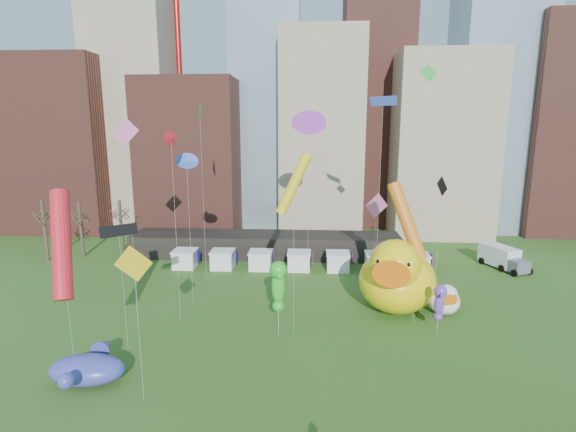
# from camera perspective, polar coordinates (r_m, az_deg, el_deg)

# --- Properties ---
(skyline) EXTENTS (101.00, 23.00, 68.00)m
(skyline) POSITION_cam_1_polar(r_m,az_deg,el_deg) (78.85, 3.10, 13.96)
(skyline) COLOR brown
(skyline) RESTS_ON ground
(pavilion) EXTENTS (38.00, 6.00, 3.20)m
(pavilion) POSITION_cam_1_polar(r_m,az_deg,el_deg) (62.30, -2.96, -3.81)
(pavilion) COLOR black
(pavilion) RESTS_ON ground
(vendor_tents) EXTENTS (33.24, 2.80, 2.40)m
(vendor_tents) POSITION_cam_1_polar(r_m,az_deg,el_deg) (56.35, 1.48, -5.99)
(vendor_tents) COLOR white
(vendor_tents) RESTS_ON ground
(bare_trees) EXTENTS (8.44, 6.44, 8.50)m
(bare_trees) POSITION_cam_1_polar(r_m,az_deg,el_deg) (68.35, -25.51, -1.48)
(bare_trees) COLOR #382B21
(bare_trees) RESTS_ON ground
(big_duck) EXTENTS (9.85, 11.33, 7.99)m
(big_duck) POSITION_cam_1_polar(r_m,az_deg,el_deg) (44.30, 14.14, -7.80)
(big_duck) COLOR yellow
(big_duck) RESTS_ON ground
(small_duck) EXTENTS (3.27, 4.36, 3.34)m
(small_duck) POSITION_cam_1_polar(r_m,az_deg,el_deg) (45.97, 19.86, -10.26)
(small_duck) COLOR white
(small_duck) RESTS_ON ground
(seahorse_green) EXTENTS (1.83, 2.14, 6.85)m
(seahorse_green) POSITION_cam_1_polar(r_m,az_deg,el_deg) (37.90, -1.30, -8.74)
(seahorse_green) COLOR silver
(seahorse_green) RESTS_ON ground
(seahorse_purple) EXTENTS (1.18, 1.46, 4.70)m
(seahorse_purple) POSITION_cam_1_polar(r_m,az_deg,el_deg) (40.72, 19.35, -10.40)
(seahorse_purple) COLOR silver
(seahorse_purple) RESTS_ON ground
(whale_inflatable) EXTENTS (5.57, 7.06, 2.41)m
(whale_inflatable) POSITION_cam_1_polar(r_m,az_deg,el_deg) (36.05, -24.82, -17.67)
(whale_inflatable) COLOR #5A3EAA
(whale_inflatable) RESTS_ON ground
(box_truck) EXTENTS (4.70, 7.00, 2.80)m
(box_truck) POSITION_cam_1_polar(r_m,az_deg,el_deg) (63.43, 26.37, -4.90)
(box_truck) COLOR silver
(box_truck) RESTS_ON ground
(kite_0) EXTENTS (2.92, 4.49, 13.96)m
(kite_0) POSITION_cam_1_polar(r_m,az_deg,el_deg) (33.43, -27.68, -3.32)
(kite_0) COLOR silver
(kite_0) RESTS_ON ground
(kite_1) EXTENTS (2.81, 0.12, 19.04)m
(kite_1) POSITION_cam_1_polar(r_m,az_deg,el_deg) (45.22, -20.66, 9.84)
(kite_1) COLOR silver
(kite_1) RESTS_ON ground
(kite_2) EXTENTS (0.62, 2.28, 12.54)m
(kite_2) POSITION_cam_1_polar(r_m,az_deg,el_deg) (54.00, 19.61, 3.52)
(kite_2) COLOR silver
(kite_2) RESTS_ON ground
(kite_3) EXTENTS (1.55, 0.14, 23.38)m
(kite_3) POSITION_cam_1_polar(r_m,az_deg,el_deg) (40.00, 17.86, 15.23)
(kite_3) COLOR silver
(kite_3) RESTS_ON ground
(kite_4) EXTENTS (1.80, 1.68, 10.96)m
(kite_4) POSITION_cam_1_polar(r_m,az_deg,el_deg) (28.84, -19.63, -6.20)
(kite_4) COLOR silver
(kite_4) RESTS_ON ground
(kite_5) EXTENTS (2.64, 2.35, 21.25)m
(kite_5) POSITION_cam_1_polar(r_m,az_deg,el_deg) (47.21, 12.43, 14.38)
(kite_5) COLOR silver
(kite_5) RESTS_ON ground
(kite_6) EXTENTS (4.29, 3.76, 13.07)m
(kite_6) POSITION_cam_1_polar(r_m,az_deg,el_deg) (43.13, 15.37, -0.62)
(kite_6) COLOR silver
(kite_6) RESTS_ON ground
(kite_7) EXTENTS (2.69, 0.43, 20.01)m
(kite_7) POSITION_cam_1_polar(r_m,az_deg,el_deg) (50.53, 2.79, 12.18)
(kite_7) COLOR silver
(kite_7) RESTS_ON ground
(kite_8) EXTENTS (0.51, 1.30, 17.88)m
(kite_8) POSITION_cam_1_polar(r_m,az_deg,el_deg) (39.94, -15.16, 9.75)
(kite_8) COLOR silver
(kite_8) RESTS_ON ground
(kite_9) EXTENTS (2.28, 2.00, 10.78)m
(kite_9) POSITION_cam_1_polar(r_m,az_deg,el_deg) (50.75, 11.54, 1.23)
(kite_9) COLOR silver
(kite_9) RESTS_ON ground
(kite_10) EXTENTS (2.44, 2.21, 10.61)m
(kite_10) POSITION_cam_1_polar(r_m,az_deg,el_deg) (36.44, -21.40, -1.86)
(kite_10) COLOR silver
(kite_10) RESTS_ON ground
(kite_11) EXTENTS (0.73, 2.08, 20.89)m
(kite_11) POSITION_cam_1_polar(r_m,az_deg,el_deg) (50.52, -11.54, 13.27)
(kite_11) COLOR silver
(kite_11) RESTS_ON ground
(kite_12) EXTENTS (3.25, 1.60, 16.10)m
(kite_12) POSITION_cam_1_polar(r_m,az_deg,el_deg) (36.44, 0.80, 4.24)
(kite_12) COLOR silver
(kite_12) RESTS_ON ground
(kite_13) EXTENTS (1.60, 0.34, 15.66)m
(kite_13) POSITION_cam_1_polar(r_m,az_deg,el_deg) (44.13, -13.21, 7.00)
(kite_13) COLOR silver
(kite_13) RESTS_ON ground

